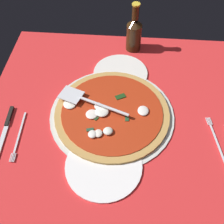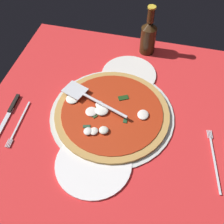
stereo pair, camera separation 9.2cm
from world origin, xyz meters
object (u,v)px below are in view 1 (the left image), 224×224
(dinner_plate_left, at_px, (119,73))
(pizza_server, at_px, (89,101))
(place_setting_near, at_px, (12,132))
(dinner_plate_right, at_px, (104,166))
(beer_bottle, at_px, (134,33))
(pizza, at_px, (111,113))

(dinner_plate_left, bearing_deg, pizza_server, -26.84)
(pizza_server, relative_size, place_setting_near, 1.19)
(dinner_plate_right, xyz_separation_m, beer_bottle, (-0.55, 0.07, 0.07))
(dinner_plate_left, relative_size, beer_bottle, 1.01)
(pizza_server, distance_m, beer_bottle, 0.36)
(beer_bottle, bearing_deg, pizza_server, -22.49)
(dinner_plate_left, relative_size, pizza_server, 0.83)
(dinner_plate_right, bearing_deg, pizza_server, -162.20)
(dinner_plate_right, xyz_separation_m, place_setting_near, (-0.10, -0.31, -0.00))
(pizza_server, xyz_separation_m, beer_bottle, (-0.33, 0.14, 0.04))
(place_setting_near, bearing_deg, pizza_server, 113.63)
(dinner_plate_right, xyz_separation_m, pizza_server, (-0.22, -0.07, 0.03))
(pizza_server, bearing_deg, dinner_plate_left, -96.23)
(pizza, distance_m, pizza_server, 0.08)
(dinner_plate_left, xyz_separation_m, dinner_plate_right, (0.40, -0.02, 0.00))
(pizza_server, height_order, place_setting_near, pizza_server)
(dinner_plate_right, relative_size, pizza_server, 0.92)
(pizza, bearing_deg, dinner_plate_left, 176.24)
(dinner_plate_left, relative_size, place_setting_near, 0.99)
(dinner_plate_left, bearing_deg, beer_bottle, 162.88)
(place_setting_near, bearing_deg, dinner_plate_left, 129.20)
(pizza, distance_m, beer_bottle, 0.37)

